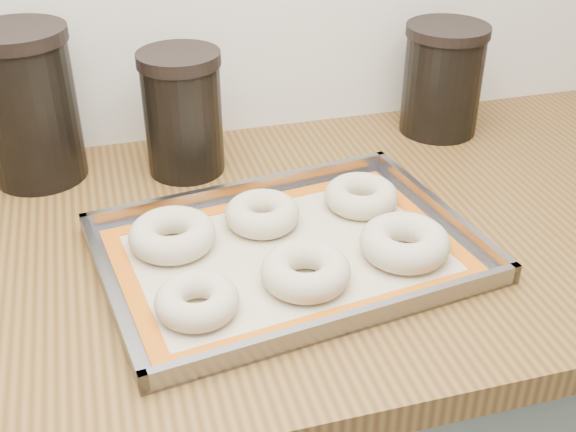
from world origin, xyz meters
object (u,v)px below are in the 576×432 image
object	(u,v)px
bagel_front_mid	(306,271)
bagel_back_mid	(262,214)
bagel_back_right	(361,196)
bagel_front_right	(405,243)
baking_tray	(288,252)
bagel_front_left	(197,301)
canister_left	(29,105)
bagel_back_left	(172,235)
canister_right	(443,79)
canister_mid	(183,113)

from	to	relation	value
bagel_front_mid	bagel_back_mid	size ratio (longest dim) A/B	1.08
bagel_back_right	bagel_front_right	bearing A→B (deg)	-85.68
baking_tray	bagel_back_right	xyz separation A→B (m)	(0.13, 0.08, 0.01)
baking_tray	bagel_front_right	bearing A→B (deg)	-17.53
bagel_back_mid	bagel_front_mid	bearing A→B (deg)	-82.70
bagel_front_left	bagel_back_mid	bearing A→B (deg)	54.21
bagel_front_mid	baking_tray	bearing A→B (deg)	92.58
bagel_front_right	canister_left	size ratio (longest dim) A/B	0.50
bagel_front_left	bagel_back_left	distance (m)	0.14
bagel_front_right	bagel_back_mid	bearing A→B (deg)	142.66
bagel_back_right	canister_right	size ratio (longest dim) A/B	0.56
bagel_front_right	bagel_back_mid	size ratio (longest dim) A/B	1.13
bagel_back_right	canister_mid	distance (m)	0.29
bagel_front_mid	canister_left	world-z (taller)	canister_left
bagel_back_right	canister_mid	world-z (taller)	canister_mid
bagel_front_mid	bagel_back_mid	distance (m)	0.14
baking_tray	canister_right	distance (m)	0.47
baking_tray	bagel_back_mid	bearing A→B (deg)	101.48
baking_tray	bagel_front_left	xyz separation A→B (m)	(-0.13, -0.09, 0.01)
baking_tray	bagel_back_right	size ratio (longest dim) A/B	4.92
canister_left	bagel_back_mid	bearing A→B (deg)	-39.31
baking_tray	bagel_back_mid	world-z (taller)	bagel_back_mid
bagel_front_right	bagel_front_mid	bearing A→B (deg)	-170.58
bagel_front_right	bagel_back_left	xyz separation A→B (m)	(-0.28, 0.10, -0.00)
bagel_back_left	canister_mid	distance (m)	0.23
bagel_back_right	canister_mid	xyz separation A→B (m)	(-0.22, 0.19, 0.07)
bagel_back_left	canister_right	world-z (taller)	canister_right
bagel_back_right	canister_right	world-z (taller)	canister_right
canister_mid	bagel_front_left	bearing A→B (deg)	-96.98
baking_tray	bagel_front_right	xyz separation A→B (m)	(0.14, -0.04, 0.02)
bagel_front_left	bagel_back_mid	size ratio (longest dim) A/B	0.96
baking_tray	canister_mid	distance (m)	0.30
bagel_front_left	canister_left	size ratio (longest dim) A/B	0.42
baking_tray	bagel_front_right	world-z (taller)	bagel_front_right
bagel_front_mid	bagel_back_right	size ratio (longest dim) A/B	1.05
bagel_back_mid	canister_right	distance (m)	0.43
bagel_front_right	canister_left	bearing A→B (deg)	141.37
bagel_back_left	bagel_back_right	distance (m)	0.27
bagel_front_left	bagel_back_left	size ratio (longest dim) A/B	0.86
baking_tray	bagel_front_left	size ratio (longest dim) A/B	5.26
bagel_back_right	baking_tray	bearing A→B (deg)	-146.93
baking_tray	bagel_back_left	bearing A→B (deg)	158.87
bagel_front_right	canister_right	distance (m)	0.41
bagel_front_left	canister_left	distance (m)	0.44
canister_right	canister_left	bearing A→B (deg)	178.99
baking_tray	bagel_back_right	world-z (taller)	bagel_back_right
baking_tray	bagel_back_left	world-z (taller)	bagel_back_left
baking_tray	canister_mid	xyz separation A→B (m)	(-0.09, 0.27, 0.09)
bagel_back_right	canister_mid	size ratio (longest dim) A/B	0.55
bagel_back_right	bagel_front_mid	bearing A→B (deg)	-129.98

